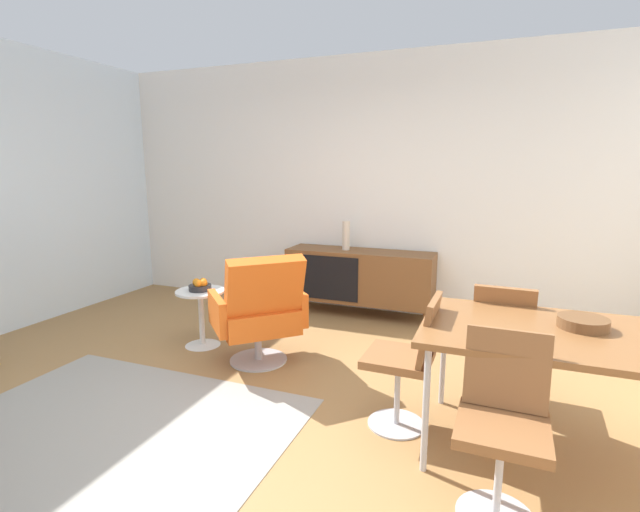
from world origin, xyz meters
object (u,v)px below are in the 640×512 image
(vase_cobalt, at_px, (346,235))
(dining_table, at_px, (576,341))
(dining_chair_front_left, at_px, (503,419))
(dining_chair_back_left, at_px, (503,337))
(lounge_chair_red, at_px, (259,310))
(sideboard, at_px, (359,276))
(wooden_bowl_on_table, at_px, (583,323))
(side_table_round, at_px, (201,311))
(fruit_bowl, at_px, (200,286))
(dining_chair_near_window, at_px, (408,357))

(vase_cobalt, height_order, dining_table, vase_cobalt)
(vase_cobalt, xyz_separation_m, dining_chair_front_left, (1.63, -2.64, -0.41))
(vase_cobalt, xyz_separation_m, dining_table, (1.98, -2.08, -0.18))
(vase_cobalt, xyz_separation_m, dining_chair_back_left, (1.62, -1.52, -0.41))
(vase_cobalt, relative_size, lounge_chair_red, 0.34)
(sideboard, distance_m, dining_table, 2.77)
(wooden_bowl_on_table, relative_size, side_table_round, 0.50)
(vase_cobalt, bearing_deg, side_table_round, -123.34)
(sideboard, height_order, vase_cobalt, vase_cobalt)
(dining_table, height_order, fruit_bowl, dining_table)
(vase_cobalt, relative_size, fruit_bowl, 1.59)
(lounge_chair_red, bearing_deg, side_table_round, 166.12)
(sideboard, bearing_deg, fruit_bowl, -127.63)
(vase_cobalt, distance_m, side_table_round, 1.76)
(sideboard, height_order, dining_table, dining_table)
(dining_table, bearing_deg, dining_chair_back_left, 122.27)
(vase_cobalt, bearing_deg, wooden_bowl_on_table, -44.46)
(sideboard, relative_size, fruit_bowl, 8.00)
(dining_chair_back_left, bearing_deg, sideboard, 134.05)
(wooden_bowl_on_table, relative_size, dining_chair_front_left, 0.30)
(dining_chair_near_window, height_order, lounge_chair_red, lounge_chair_red)
(dining_chair_near_window, bearing_deg, vase_cobalt, 117.65)
(dining_chair_back_left, relative_size, lounge_chair_red, 0.90)
(dining_table, height_order, dining_chair_back_left, dining_chair_back_left)
(vase_cobalt, distance_m, dining_chair_front_left, 3.13)
(dining_table, xyz_separation_m, wooden_bowl_on_table, (0.04, 0.10, 0.07))
(dining_chair_back_left, bearing_deg, vase_cobalt, 136.94)
(lounge_chair_red, bearing_deg, dining_chair_back_left, 1.52)
(dining_chair_near_window, bearing_deg, dining_chair_back_left, 46.26)
(dining_chair_back_left, xyz_separation_m, lounge_chair_red, (-1.85, -0.05, -0.00))
(sideboard, distance_m, fruit_bowl, 1.76)
(sideboard, bearing_deg, wooden_bowl_on_table, -46.77)
(dining_table, bearing_deg, lounge_chair_red, 166.95)
(dining_chair_near_window, relative_size, fruit_bowl, 4.28)
(vase_cobalt, relative_size, side_table_round, 0.61)
(vase_cobalt, bearing_deg, lounge_chair_red, -98.05)
(dining_chair_near_window, bearing_deg, fruit_bowl, 161.18)
(dining_chair_near_window, bearing_deg, side_table_round, 161.20)
(vase_cobalt, distance_m, dining_chair_back_left, 2.26)
(dining_chair_front_left, bearing_deg, side_table_round, 154.02)
(dining_table, bearing_deg, side_table_round, 166.75)
(wooden_bowl_on_table, bearing_deg, lounge_chair_red, 169.61)
(side_table_round, bearing_deg, wooden_bowl_on_table, -11.23)
(fruit_bowl, bearing_deg, sideboard, 52.37)
(wooden_bowl_on_table, distance_m, fruit_bowl, 3.00)
(dining_table, height_order, dining_chair_front_left, dining_chair_front_left)
(vase_cobalt, bearing_deg, fruit_bowl, -123.29)
(dining_chair_back_left, relative_size, side_table_round, 1.65)
(vase_cobalt, relative_size, dining_chair_front_left, 0.37)
(sideboard, relative_size, dining_chair_back_left, 1.87)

